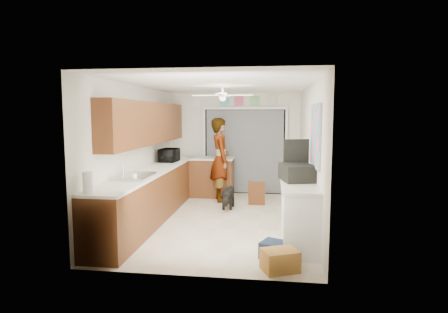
{
  "coord_description": "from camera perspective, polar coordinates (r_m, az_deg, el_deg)",
  "views": [
    {
      "loc": [
        0.94,
        -6.79,
        1.96
      ],
      "look_at": [
        0.0,
        0.4,
        1.15
      ],
      "focal_mm": 30.0,
      "sensor_mm": 36.0,
      "label": 1
    }
  ],
  "objects": [
    {
      "name": "right_counter_base",
      "position": [
        5.8,
        11.38,
        -8.83
      ],
      "size": [
        0.5,
        1.4,
        0.9
      ],
      "primitive_type": "cube",
      "color": "white",
      "rests_on": "floor"
    },
    {
      "name": "header_frame_3",
      "position": [
        9.28,
        4.78,
        8.45
      ],
      "size": [
        0.22,
        0.02,
        0.22
      ],
      "primitive_type": "cube",
      "color": "#6FC270",
      "rests_on": "wall_back"
    },
    {
      "name": "ceiling_fan",
      "position": [
        7.06,
        -0.21,
        9.3
      ],
      "size": [
        1.14,
        1.14,
        0.24
      ],
      "primitive_type": "cube",
      "color": "white",
      "rests_on": "ceiling"
    },
    {
      "name": "left_base_cabinets",
      "position": [
        7.31,
        -10.63,
        -5.66
      ],
      "size": [
        0.6,
        4.8,
        0.9
      ],
      "primitive_type": "cube",
      "color": "#5F2E16",
      "rests_on": "floor"
    },
    {
      "name": "back_opening_recess",
      "position": [
        9.33,
        3.17,
        0.77
      ],
      "size": [
        2.0,
        0.06,
        2.1
      ],
      "primitive_type": "cube",
      "color": "black",
      "rests_on": "wall_back"
    },
    {
      "name": "header_frame_1",
      "position": [
        9.34,
        0.13,
        8.46
      ],
      "size": [
        0.22,
        0.02,
        0.22
      ],
      "primitive_type": "cube",
      "color": "#4DBCCE",
      "rests_on": "wall_back"
    },
    {
      "name": "wall_front",
      "position": [
        4.45,
        -4.85,
        -2.84
      ],
      "size": [
        3.2,
        0.0,
        3.2
      ],
      "primitive_type": "plane",
      "rotation": [
        -1.57,
        0.0,
        0.0
      ],
      "color": "silver",
      "rests_on": "ground"
    },
    {
      "name": "door_trim_head",
      "position": [
        9.26,
        3.2,
        7.36
      ],
      "size": [
        2.1,
        0.04,
        0.06
      ],
      "primitive_type": "cube",
      "color": "white",
      "rests_on": "wall_back"
    },
    {
      "name": "wall_left",
      "position": [
        7.28,
        -13.0,
        0.62
      ],
      "size": [
        0.0,
        5.0,
        5.0
      ],
      "primitive_type": "plane",
      "rotation": [
        1.57,
        0.0,
        1.57
      ],
      "color": "silver",
      "rests_on": "ground"
    },
    {
      "name": "wall_right",
      "position": [
        6.86,
        12.93,
        0.27
      ],
      "size": [
        0.0,
        5.0,
        5.0
      ],
      "primitive_type": "plane",
      "rotation": [
        1.57,
        0.0,
        -1.57
      ],
      "color": "silver",
      "rests_on": "ground"
    },
    {
      "name": "suitcase",
      "position": [
        5.92,
        11.05,
        -2.4
      ],
      "size": [
        0.58,
        0.69,
        0.26
      ],
      "primitive_type": "cube",
      "rotation": [
        0.0,
        0.0,
        0.23
      ],
      "color": "black",
      "rests_on": "right_counter_top"
    },
    {
      "name": "door_trim_right",
      "position": [
        9.28,
        9.45,
        0.66
      ],
      "size": [
        0.06,
        0.04,
        2.1
      ],
      "primitive_type": "cube",
      "color": "white",
      "rests_on": "wall_back"
    },
    {
      "name": "left_countertop",
      "position": [
        7.22,
        -10.63,
        -2.02
      ],
      "size": [
        0.62,
        4.8,
        0.04
      ],
      "primitive_type": "cube",
      "color": "white",
      "rests_on": "left_base_cabinets"
    },
    {
      "name": "header_frame_2",
      "position": [
        9.3,
        2.29,
        8.46
      ],
      "size": [
        0.22,
        0.02,
        0.22
      ],
      "primitive_type": "cube",
      "color": "#D14E73",
      "rests_on": "wall_back"
    },
    {
      "name": "peninsula_top",
      "position": [
        8.97,
        -1.84,
        -0.29
      ],
      "size": [
        1.04,
        0.64,
        0.04
      ],
      "primitive_type": "cube",
      "color": "white",
      "rests_on": "peninsula_base"
    },
    {
      "name": "microwave",
      "position": [
        8.24,
        -8.33,
        0.21
      ],
      "size": [
        0.36,
        0.53,
        0.29
      ],
      "primitive_type": "imported",
      "rotation": [
        0.0,
        0.0,
        1.55
      ],
      "color": "black",
      "rests_on": "left_countertop"
    },
    {
      "name": "curtain_panel",
      "position": [
        9.29,
        3.15,
        0.74
      ],
      "size": [
        1.9,
        0.03,
        2.05
      ],
      "primitive_type": "cube",
      "color": "slate",
      "rests_on": "wall_back"
    },
    {
      "name": "jar_b",
      "position": [
        6.03,
        -13.46,
        -3.02
      ],
      "size": [
        0.08,
        0.08,
        0.11
      ],
      "primitive_type": "cylinder",
      "rotation": [
        0.0,
        0.0,
        0.15
      ],
      "color": "silver",
      "rests_on": "left_countertop"
    },
    {
      "name": "right_counter_top",
      "position": [
        5.7,
        11.38,
        -4.27
      ],
      "size": [
        0.54,
        1.44,
        0.04
      ],
      "primitive_type": "cube",
      "color": "white",
      "rests_on": "right_counter_base"
    },
    {
      "name": "faucet",
      "position": [
        6.34,
        -15.08,
        -2.1
      ],
      "size": [
        0.03,
        0.03,
        0.22
      ],
      "primitive_type": "cylinder",
      "color": "silver",
      "rests_on": "left_countertop"
    },
    {
      "name": "man",
      "position": [
        8.48,
        -0.56,
        -0.49
      ],
      "size": [
        0.64,
        0.79,
        1.89
      ],
      "primitive_type": "imported",
      "rotation": [
        0.0,
        0.0,
        1.87
      ],
      "color": "white",
      "rests_on": "floor"
    },
    {
      "name": "floor",
      "position": [
        7.13,
        -0.42,
        -9.58
      ],
      "size": [
        5.0,
        5.0,
        0.0
      ],
      "primitive_type": "plane",
      "color": "beige",
      "rests_on": "ground"
    },
    {
      "name": "dog",
      "position": [
        7.91,
        0.67,
        -6.21
      ],
      "size": [
        0.29,
        0.62,
        0.47
      ],
      "primitive_type": "cube",
      "rotation": [
        0.0,
        0.0,
        -0.05
      ],
      "color": "black",
      "rests_on": "floor"
    },
    {
      "name": "cup",
      "position": [
        6.09,
        -13.68,
        -3.04
      ],
      "size": [
        0.14,
        0.14,
        0.09
      ],
      "primitive_type": "imported",
      "rotation": [
        0.0,
        0.0,
        0.33
      ],
      "color": "white",
      "rests_on": "left_countertop"
    },
    {
      "name": "route66_sign",
      "position": [
        9.46,
        -4.13,
        8.42
      ],
      "size": [
        0.22,
        0.02,
        0.26
      ],
      "primitive_type": "cube",
      "color": "silver",
      "rests_on": "wall_back"
    },
    {
      "name": "suitcase_lid",
      "position": [
        6.18,
        10.94,
        0.3
      ],
      "size": [
        0.42,
        0.13,
        0.5
      ],
      "primitive_type": "cube",
      "rotation": [
        0.0,
        0.0,
        0.23
      ],
      "color": "black",
      "rests_on": "suitcase"
    },
    {
      "name": "navy_crate",
      "position": [
        5.32,
        7.87,
        -13.96
      ],
      "size": [
        0.47,
        0.44,
        0.23
      ],
      "primitive_type": "cube",
      "rotation": [
        0.0,
        0.0,
        -0.42
      ],
      "color": "#141D33",
      "rests_on": "floor"
    },
    {
      "name": "sink_basin",
      "position": [
        6.28,
        -13.46,
        -3.0
      ],
      "size": [
        0.5,
        0.76,
        0.06
      ],
      "primitive_type": "cube",
      "color": "silver",
      "rests_on": "left_countertop"
    },
    {
      "name": "abstract_painting",
      "position": [
        5.83,
        13.76,
        3.14
      ],
      "size": [
        0.03,
        1.15,
        0.95
      ],
      "primitive_type": "cube",
      "color": "#FF5D77",
      "rests_on": "wall_right"
    },
    {
      "name": "suitcase_rim",
      "position": [
        5.94,
        11.03,
        -3.45
      ],
      "size": [
        0.56,
        0.67,
        0.02
      ],
      "primitive_type": "cube",
      "rotation": [
        0.0,
        0.0,
        0.23
      ],
      "color": "yellow",
      "rests_on": "suitcase"
    },
    {
      "name": "paper_towel_roll",
      "position": [
        5.2,
        -20.06,
        -3.75
      ],
      "size": [
        0.17,
        0.17,
        0.28
      ],
      "primitive_type": "cylinder",
      "rotation": [
        0.0,
        0.0,
        0.38
      ],
      "color": "white",
      "rests_on": "left_countertop"
    },
    {
      "name": "wall_back",
      "position": [
        9.36,
        1.67,
        2.02
      ],
      "size": [
        3.2,
        0.0,
        3.2
      ],
      "primitive_type": "plane",
      "rotation": [
        1.57,
        0.0,
        0.0
      ],
      "color": "silver",
      "rests_on": "ground"
    },
    {
      "name": "door_trim_left",
      "position": [
        9.43,
        -3.04,
        0.83
      ],
      "size": [
        0.06,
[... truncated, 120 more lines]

